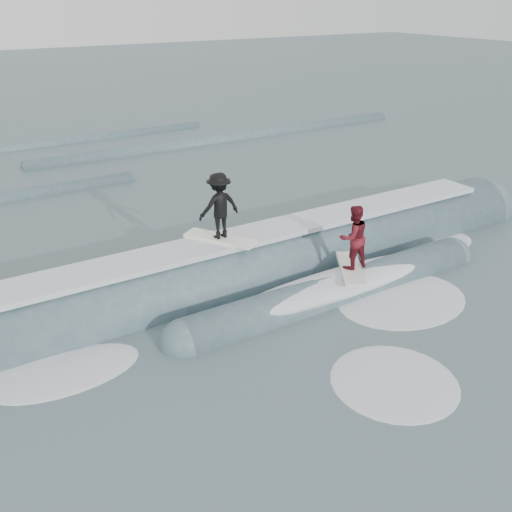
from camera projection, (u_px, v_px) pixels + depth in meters
ground at (310, 335)px, 13.54m from camera, size 160.00×160.00×0.00m
breaking_wave at (250, 279)px, 16.06m from camera, size 22.98×4.01×2.47m
surfer_black at (219, 208)px, 15.00m from camera, size 1.53×1.98×1.88m
surfer_red at (353, 240)px, 14.95m from camera, size 1.52×1.99×1.84m
whitewater at (353, 330)px, 13.74m from camera, size 14.90×8.83×0.10m
far_swells at (76, 164)px, 26.86m from camera, size 40.29×8.65×0.80m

